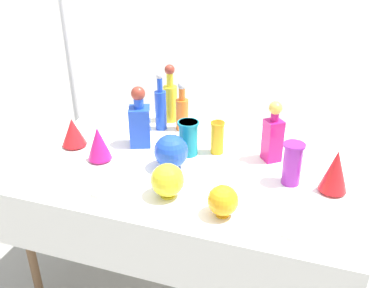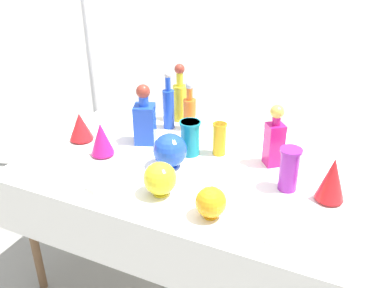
% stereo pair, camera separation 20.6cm
% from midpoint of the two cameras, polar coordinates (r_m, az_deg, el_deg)
% --- Properties ---
extents(ground_plane, '(40.00, 40.00, 0.00)m').
position_cam_midpoint_polar(ground_plane, '(2.60, 2.37, -17.09)').
color(ground_plane, gray).
extents(display_table, '(1.64, 1.08, 0.76)m').
position_cam_midpoint_polar(display_table, '(2.14, 2.39, -4.19)').
color(display_table, white).
rests_on(display_table, ground).
extents(tall_bottle_0, '(0.08, 0.08, 0.35)m').
position_cam_midpoint_polar(tall_bottle_0, '(2.54, 0.71, 6.14)').
color(tall_bottle_0, yellow).
rests_on(tall_bottle_0, display_table).
extents(tall_bottle_1, '(0.07, 0.07, 0.29)m').
position_cam_midpoint_polar(tall_bottle_1, '(2.43, 2.11, 4.42)').
color(tall_bottle_1, orange).
rests_on(tall_bottle_1, display_table).
extents(tall_bottle_2, '(0.06, 0.06, 0.34)m').
position_cam_midpoint_polar(tall_bottle_2, '(2.44, -0.73, 5.01)').
color(tall_bottle_2, blue).
rests_on(tall_bottle_2, display_table).
extents(square_decanter_0, '(0.14, 0.14, 0.33)m').
position_cam_midpoint_polar(square_decanter_0, '(2.27, -3.77, 3.30)').
color(square_decanter_0, blue).
rests_on(square_decanter_0, display_table).
extents(square_decanter_1, '(0.11, 0.11, 0.31)m').
position_cam_midpoint_polar(square_decanter_1, '(2.11, 13.72, 0.63)').
color(square_decanter_1, '#C61972').
rests_on(square_decanter_1, display_table).
extents(slender_vase_0, '(0.10, 0.10, 0.20)m').
position_cam_midpoint_polar(slender_vase_0, '(1.95, 15.83, -3.19)').
color(slender_vase_0, purple).
rests_on(slender_vase_0, display_table).
extents(slender_vase_1, '(0.07, 0.07, 0.17)m').
position_cam_midpoint_polar(slender_vase_1, '(2.18, 6.40, 0.75)').
color(slender_vase_1, orange).
rests_on(slender_vase_1, display_table).
extents(slender_vase_2, '(0.11, 0.11, 0.18)m').
position_cam_midpoint_polar(slender_vase_2, '(2.17, 2.49, 0.90)').
color(slender_vase_2, teal).
rests_on(slender_vase_2, display_table).
extents(fluted_vase_0, '(0.13, 0.13, 0.21)m').
position_cam_midpoint_polar(fluted_vase_0, '(1.93, 21.15, -4.49)').
color(fluted_vase_0, red).
rests_on(fluted_vase_0, display_table).
extents(fluted_vase_1, '(0.13, 0.13, 0.16)m').
position_cam_midpoint_polar(fluted_vase_1, '(2.37, -12.27, 2.23)').
color(fluted_vase_1, red).
rests_on(fluted_vase_1, display_table).
extents(fluted_vase_2, '(0.12, 0.12, 0.18)m').
position_cam_midpoint_polar(fluted_vase_2, '(2.18, -9.36, 0.63)').
color(fluted_vase_2, '#C61972').
rests_on(fluted_vase_2, display_table).
extents(round_bowl_0, '(0.17, 0.17, 0.17)m').
position_cam_midpoint_polar(round_bowl_0, '(2.05, -0.09, -0.93)').
color(round_bowl_0, blue).
rests_on(round_bowl_0, display_table).
extents(round_bowl_1, '(0.15, 0.15, 0.15)m').
position_cam_midpoint_polar(round_bowl_1, '(1.85, -1.10, -4.73)').
color(round_bowl_1, yellow).
rests_on(round_bowl_1, display_table).
extents(round_bowl_2, '(0.13, 0.13, 0.14)m').
position_cam_midpoint_polar(round_bowl_2, '(1.73, 5.98, -7.84)').
color(round_bowl_2, orange).
rests_on(round_bowl_2, display_table).
extents(price_tag_left, '(0.06, 0.02, 0.03)m').
position_cam_midpoint_polar(price_tag_left, '(1.64, 14.06, -13.38)').
color(price_tag_left, white).
rests_on(price_tag_left, display_table).
extents(price_tag_center, '(0.06, 0.02, 0.05)m').
position_cam_midpoint_polar(price_tag_center, '(1.90, -9.14, -6.31)').
color(price_tag_center, white).
rests_on(price_tag_center, display_table).
extents(price_tag_right, '(0.06, 0.02, 0.04)m').
position_cam_midpoint_polar(price_tag_right, '(1.89, -10.51, -6.60)').
color(price_tag_right, white).
rests_on(price_tag_right, display_table).
extents(cardboard_box_behind_left, '(0.49, 0.53, 0.46)m').
position_cam_midpoint_polar(cardboard_box_behind_left, '(3.19, 11.44, -4.11)').
color(cardboard_box_behind_left, tan).
rests_on(cardboard_box_behind_left, ground).
extents(canopy_pole, '(0.18, 0.18, 2.50)m').
position_cam_midpoint_polar(canopy_pole, '(3.20, -11.65, 11.77)').
color(canopy_pole, silver).
rests_on(canopy_pole, ground).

